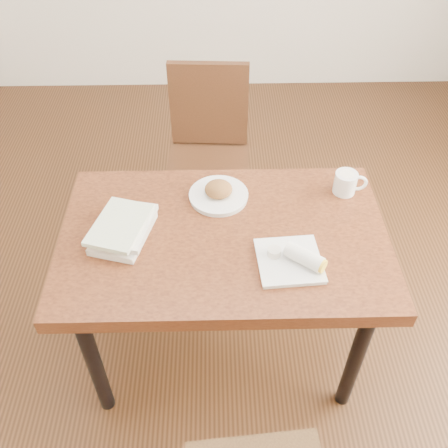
{
  "coord_description": "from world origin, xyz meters",
  "views": [
    {
      "loc": [
        -0.03,
        -1.3,
        2.07
      ],
      "look_at": [
        0.0,
        0.0,
        0.8
      ],
      "focal_mm": 40.0,
      "sensor_mm": 36.0,
      "label": 1
    }
  ],
  "objects_px": {
    "coffee_mug": "(346,182)",
    "plate_burrito": "(294,259)",
    "chair_far": "(209,146)",
    "book_stack": "(123,228)",
    "table": "(224,249)",
    "plate_scone": "(219,193)"
  },
  "relations": [
    {
      "from": "chair_far",
      "to": "book_stack",
      "type": "bearing_deg",
      "value": -110.11
    },
    {
      "from": "coffee_mug",
      "to": "plate_burrito",
      "type": "distance_m",
      "value": 0.46
    },
    {
      "from": "plate_scone",
      "to": "plate_burrito",
      "type": "relative_size",
      "value": 0.98
    },
    {
      "from": "plate_scone",
      "to": "plate_burrito",
      "type": "bearing_deg",
      "value": -54.3
    },
    {
      "from": "chair_far",
      "to": "table",
      "type": "bearing_deg",
      "value": -85.82
    },
    {
      "from": "chair_far",
      "to": "plate_burrito",
      "type": "relative_size",
      "value": 3.96
    },
    {
      "from": "table",
      "to": "chair_far",
      "type": "bearing_deg",
      "value": 94.18
    },
    {
      "from": "chair_far",
      "to": "book_stack",
      "type": "relative_size",
      "value": 3.18
    },
    {
      "from": "plate_scone",
      "to": "book_stack",
      "type": "bearing_deg",
      "value": -150.35
    },
    {
      "from": "plate_burrito",
      "to": "book_stack",
      "type": "relative_size",
      "value": 0.8
    },
    {
      "from": "chair_far",
      "to": "coffee_mug",
      "type": "height_order",
      "value": "chair_far"
    },
    {
      "from": "table",
      "to": "coffee_mug",
      "type": "height_order",
      "value": "coffee_mug"
    },
    {
      "from": "plate_burrito",
      "to": "plate_scone",
      "type": "bearing_deg",
      "value": 125.7
    },
    {
      "from": "plate_scone",
      "to": "chair_far",
      "type": "bearing_deg",
      "value": 94.0
    },
    {
      "from": "plate_scone",
      "to": "plate_burrito",
      "type": "distance_m",
      "value": 0.44
    },
    {
      "from": "plate_scone",
      "to": "book_stack",
      "type": "distance_m",
      "value": 0.4
    },
    {
      "from": "chair_far",
      "to": "plate_burrito",
      "type": "xyz_separation_m",
      "value": [
        0.3,
        -0.99,
        0.22
      ]
    },
    {
      "from": "chair_far",
      "to": "coffee_mug",
      "type": "xyz_separation_m",
      "value": [
        0.56,
        -0.61,
        0.25
      ]
    },
    {
      "from": "plate_scone",
      "to": "book_stack",
      "type": "xyz_separation_m",
      "value": [
        -0.35,
        -0.2,
        0.01
      ]
    },
    {
      "from": "book_stack",
      "to": "plate_scone",
      "type": "bearing_deg",
      "value": 29.65
    },
    {
      "from": "chair_far",
      "to": "coffee_mug",
      "type": "relative_size",
      "value": 7.13
    },
    {
      "from": "table",
      "to": "chair_far",
      "type": "relative_size",
      "value": 1.28
    }
  ]
}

